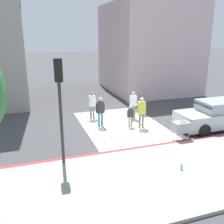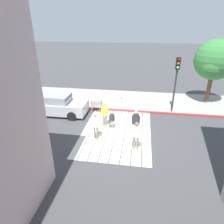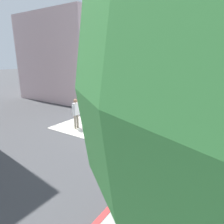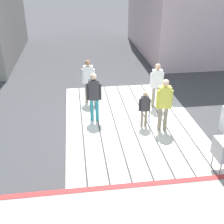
# 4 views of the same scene
# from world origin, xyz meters

# --- Properties ---
(ground_plane) EXTENTS (120.00, 120.00, 0.00)m
(ground_plane) POSITION_xyz_m (0.00, 0.00, 0.00)
(ground_plane) COLOR #424244
(crosswalk_stripes) EXTENTS (6.40, 4.35, 0.01)m
(crosswalk_stripes) POSITION_xyz_m (0.00, -0.00, 0.01)
(crosswalk_stripes) COLOR silver
(crosswalk_stripes) RESTS_ON ground
(sidewalk_west) EXTENTS (4.80, 40.00, 0.12)m
(sidewalk_west) POSITION_xyz_m (-5.60, 0.00, 0.06)
(sidewalk_west) COLOR #9E9B93
(sidewalk_west) RESTS_ON ground
(curb_painted) EXTENTS (0.16, 40.00, 0.13)m
(curb_painted) POSITION_xyz_m (-3.25, 0.00, 0.07)
(curb_painted) COLOR #BC3333
(curb_painted) RESTS_ON ground
(car_parked_near_curb) EXTENTS (1.99, 4.30, 1.57)m
(car_parked_near_curb) POSITION_xyz_m (-2.00, -4.76, 0.73)
(car_parked_near_curb) COLOR silver
(car_parked_near_curb) RESTS_ON ground
(traffic_light_corner) EXTENTS (0.39, 0.28, 4.24)m
(traffic_light_corner) POSITION_xyz_m (-3.58, 3.87, 3.04)
(traffic_light_corner) COLOR #2D2D2D
(traffic_light_corner) RESTS_ON ground
(street_tree) EXTENTS (3.20, 3.20, 5.32)m
(street_tree) POSITION_xyz_m (-5.98, 7.03, 3.63)
(street_tree) COLOR brown
(street_tree) RESTS_ON ground
(tennis_ball_cart) EXTENTS (0.56, 0.80, 1.02)m
(tennis_ball_cart) POSITION_xyz_m (-2.90, -1.98, 0.70)
(tennis_ball_cart) COLOR #99999E
(tennis_ball_cart) RESTS_ON ground
(water_bottle) EXTENTS (0.07, 0.07, 0.22)m
(water_bottle) POSITION_xyz_m (-5.59, -0.29, 0.23)
(water_bottle) COLOR #33A5BF
(water_bottle) RESTS_ON sidewalk_west
(pedestrian_adult_lead) EXTENTS (0.24, 0.49, 1.69)m
(pedestrian_adult_lead) POSITION_xyz_m (1.01, -1.12, 0.98)
(pedestrian_adult_lead) COLOR gray
(pedestrian_adult_lead) RESTS_ON ground
(pedestrian_adult_trailing) EXTENTS (0.26, 0.51, 1.74)m
(pedestrian_adult_trailing) POSITION_xyz_m (-0.66, -0.89, 1.02)
(pedestrian_adult_trailing) COLOR gray
(pedestrian_adult_trailing) RESTS_ON ground
(pedestrian_adult_side) EXTENTS (0.26, 0.49, 1.69)m
(pedestrian_adult_side) POSITION_xyz_m (1.76, 1.30, 0.98)
(pedestrian_adult_side) COLOR gray
(pedestrian_adult_side) RESTS_ON ground
(pedestrian_teen_behind) EXTENTS (0.25, 0.50, 1.71)m
(pedestrian_teen_behind) POSITION_xyz_m (0.26, 1.20, 0.99)
(pedestrian_teen_behind) COLOR teal
(pedestrian_teen_behind) RESTS_ON ground
(pedestrian_child_with_racket) EXTENTS (0.28, 0.39, 1.26)m
(pedestrian_child_with_racket) POSITION_xyz_m (-0.35, -0.37, 0.70)
(pedestrian_child_with_racket) COLOR gray
(pedestrian_child_with_racket) RESTS_ON ground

